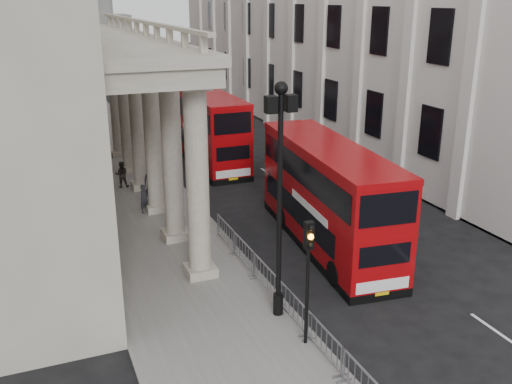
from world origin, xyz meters
name	(u,v)px	position (x,y,z in m)	size (l,w,h in m)	color
ground	(350,377)	(0.00, 0.00, 0.00)	(260.00, 260.00, 0.00)	black
sidewalk_west	(106,150)	(-3.00, 30.00, 0.06)	(6.00, 140.00, 0.12)	slate
sidewalk_east	(304,132)	(13.50, 30.00, 0.06)	(3.00, 140.00, 0.12)	slate
kerb	(146,147)	(-0.05, 30.00, 0.07)	(0.20, 140.00, 0.14)	slate
lamp_post_south	(280,188)	(-0.60, 4.00, 4.91)	(1.05, 0.44, 8.32)	black
lamp_post_mid	(166,106)	(-0.60, 20.00, 4.91)	(1.05, 0.44, 8.32)	black
lamp_post_north	(121,73)	(-0.60, 36.00, 4.91)	(1.05, 0.44, 8.32)	black
traffic_light	(308,261)	(-0.50, 1.98, 3.11)	(0.28, 0.33, 4.30)	black
crowd_barriers	(307,324)	(-0.35, 2.23, 0.67)	(0.50, 18.75, 1.10)	gray
bus_near	(328,194)	(4.05, 8.95, 2.48)	(3.78, 11.21, 4.75)	#9B070A
bus_far	(206,126)	(3.15, 24.60, 2.53)	(2.79, 11.23, 4.84)	#9D070A
pedestrian_a	(144,199)	(-2.97, 15.93, 0.88)	(0.56, 0.37, 1.53)	black
pedestrian_b	(122,174)	(-3.37, 20.66, 0.91)	(0.77, 0.60, 1.59)	black
pedestrian_c	(151,180)	(-2.03, 18.53, 1.04)	(0.90, 0.58, 1.83)	black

